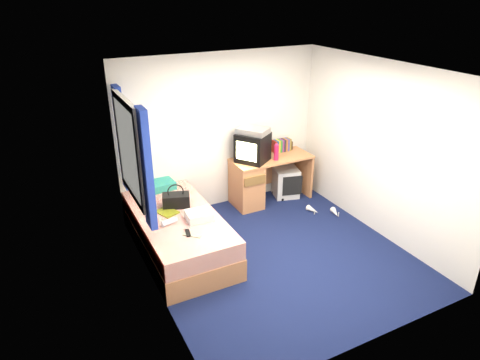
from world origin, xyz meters
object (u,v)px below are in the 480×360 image
pillow (156,186)px  crt_tv (253,147)px  pink_water_bottle (276,153)px  magazine (167,212)px  remote_control (188,233)px  bed (178,233)px  white_heels (324,211)px  water_bottle (169,222)px  picture_frame (290,145)px  storage_cube (286,182)px  handbag (176,200)px  aerosol_can (263,153)px  desk (256,180)px  colour_swatch_fan (192,235)px  vcr (253,131)px  towel (199,215)px

pillow → crt_tv: size_ratio=0.84×
pink_water_bottle → magazine: bearing=-165.9°
magazine → remote_control: remote_control is taller
bed → white_heels: 2.36m
crt_tv → water_bottle: (-1.68, -0.93, -0.40)m
pillow → remote_control: (-0.03, -1.35, -0.05)m
picture_frame → water_bottle: bearing=-161.9°
white_heels → picture_frame: bearing=91.0°
magazine → white_heels: 2.50m
pillow → storage_cube: (2.17, -0.10, -0.35)m
bed → pillow: 0.91m
bed → picture_frame: 2.57m
storage_cube → handbag: (-2.08, -0.52, 0.39)m
aerosol_can → white_heels: size_ratio=0.36×
pink_water_bottle → handbag: size_ratio=0.60×
desk → handbag: (-1.50, -0.51, 0.23)m
picture_frame → magazine: size_ratio=0.50×
desk → magazine: bearing=-159.6°
handbag → colour_swatch_fan: (-0.08, -0.79, -0.09)m
vcr → white_heels: vcr is taller
magazine → pillow: bearing=83.6°
pillow → magazine: size_ratio=1.81×
desk → water_bottle: bearing=-152.0°
handbag → water_bottle: (-0.24, -0.41, -0.06)m
pink_water_bottle → handbag: pink_water_bottle is taller
pillow → magazine: bearing=-96.4°
picture_frame → remote_control: bearing=-154.9°
colour_swatch_fan → picture_frame: bearing=32.6°
crt_tv → colour_swatch_fan: bearing=-84.0°
aerosol_can → towel: bearing=-146.5°
storage_cube → water_bottle: size_ratio=2.42×
handbag → desk: bearing=37.4°
aerosol_can → colour_swatch_fan: aerosol_can is taller
crt_tv → vcr: size_ratio=1.34×
bed → aerosol_can: aerosol_can is taller
crt_tv → picture_frame: size_ratio=4.32×
crt_tv → water_bottle: crt_tv is taller
pillow → white_heels: (2.36, -0.93, -0.56)m
colour_swatch_fan → handbag: bearing=84.0°
towel → white_heels: bearing=4.3°
storage_cube → remote_control: (-2.20, -1.25, 0.31)m
picture_frame → desk: bearing=-171.6°
white_heels → pink_water_bottle: bearing=125.6°
pillow → colour_swatch_fan: (0.00, -1.42, -0.05)m
pink_water_bottle → towel: size_ratio=0.75×
magazine → colour_swatch_fan: bearing=-83.1°
crt_tv → remote_control: bearing=-86.0°
handbag → picture_frame: bearing=36.0°
remote_control → aerosol_can: bearing=47.5°
crt_tv → pink_water_bottle: crt_tv is taller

